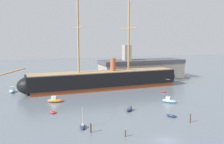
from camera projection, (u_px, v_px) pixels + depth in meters
ground_plane at (166, 141)px, 46.10m from camera, size 400.00×400.00×0.00m
tall_ship at (105, 80)px, 93.31m from camera, size 66.41×13.85×31.94m
sailboat_foreground_left at (83, 126)px, 52.81m from camera, size 1.78×3.51×4.39m
dinghy_foreground_right at (172, 116)px, 60.21m from camera, size 2.32×2.60×0.58m
motorboat_near_centre at (129, 109)px, 65.19m from camera, size 2.92×2.93×1.23m
dinghy_mid_left at (52, 112)px, 63.32m from camera, size 1.64×2.82×0.63m
motorboat_mid_right at (169, 100)px, 73.73m from camera, size 4.06×4.29×1.75m
motorboat_alongside_bow at (55, 100)px, 74.12m from camera, size 4.74×3.20×1.84m
dinghy_alongside_stern at (163, 92)px, 87.51m from camera, size 1.98×1.28×0.43m
motorboat_far_left at (12, 90)px, 87.75m from camera, size 2.09×4.64×1.91m
dinghy_far_right at (157, 82)px, 106.35m from camera, size 2.51×1.56×0.55m
dinghy_distant_centre at (88, 82)px, 106.40m from camera, size 2.16×1.93×0.48m
mooring_piling_nearest at (190, 118)px, 56.25m from camera, size 0.25×0.25×1.94m
mooring_piling_left_pair at (125, 133)px, 48.14m from camera, size 0.28×0.28×1.25m
mooring_piling_right_pair at (91, 128)px, 50.13m from camera, size 0.31×0.31×1.85m
dockside_warehouse_right at (142, 69)px, 116.01m from camera, size 41.84×14.20×15.62m
seagull_in_flight at (168, 79)px, 64.72m from camera, size 1.21×0.79×0.14m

